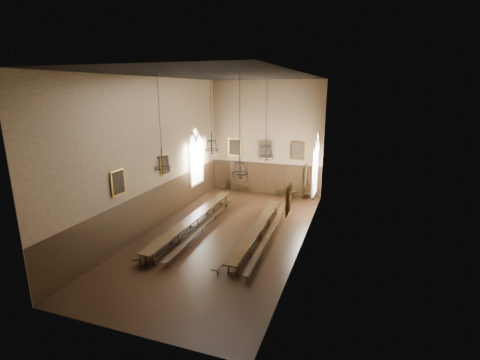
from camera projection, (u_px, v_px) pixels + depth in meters
The scene contains 32 objects.
floor at pixel (224, 235), 20.39m from camera, with size 9.00×18.00×0.02m, color black.
ceiling at pixel (222, 75), 18.10m from camera, with size 9.00×18.00×0.02m, color black.
wall_back at pixel (266, 139), 27.47m from camera, with size 9.00×0.02×9.00m, color #836F51.
wall_front at pixel (118, 213), 11.02m from camera, with size 9.00×0.02×9.00m, color #836F51.
wall_left at pixel (153, 155), 20.68m from camera, with size 0.02×18.00×9.00m, color #836F51.
wall_right at pixel (305, 166), 17.81m from camera, with size 0.02×18.00×9.00m, color #836F51.
wainscot_panelling at pixel (224, 215), 20.07m from camera, with size 9.00×18.00×2.50m, color black, non-canonical shape.
table_left at pixel (194, 223), 21.14m from camera, with size 0.83×10.75×0.84m.
table_right at pixel (257, 233), 19.78m from camera, with size 0.92×9.38×0.73m.
bench_left_outer at pixel (186, 224), 21.19m from camera, with size 0.32×10.31×0.46m.
bench_left_inner at pixel (203, 228), 20.75m from camera, with size 0.83×9.76×0.44m.
bench_right_inner at pixel (250, 233), 19.96m from camera, with size 0.67×9.65×0.43m.
bench_right_outer at pixel (269, 236), 19.62m from camera, with size 0.70×9.82×0.44m.
chair_0 at pixel (224, 188), 29.22m from camera, with size 0.39×0.39×0.86m.
chair_1 at pixel (234, 188), 28.98m from camera, with size 0.51×0.51×0.96m.
chair_2 at pixel (246, 189), 28.65m from camera, with size 0.45×0.45×0.92m.
chair_5 at pixel (281, 193), 27.65m from camera, with size 0.54×0.54×1.03m.
chair_6 at pixel (294, 194), 27.26m from camera, with size 0.54×0.54×0.96m.
chair_7 at pixel (306, 196), 26.94m from camera, with size 0.55×0.55×0.98m.
chandelier_back_left at pixel (212, 145), 21.72m from camera, with size 0.88×0.88×4.55m.
chandelier_back_right at pixel (266, 151), 21.09m from camera, with size 0.91×0.91×4.81m.
chandelier_front_left at pixel (162, 162), 17.11m from camera, with size 0.83×0.83×4.62m.
chandelier_front_right at pixel (240, 166), 15.97m from camera, with size 0.77×0.77×4.61m.
portrait_back_0 at pixel (235, 147), 28.39m from camera, with size 1.10×0.12×1.40m.
portrait_back_1 at pixel (265, 149), 27.56m from camera, with size 1.10×0.12×1.40m.
portrait_back_2 at pixel (298, 151), 26.73m from camera, with size 1.10×0.12×1.40m.
portrait_left_0 at pixel (165, 165), 21.76m from camera, with size 0.12×1.00×1.30m.
portrait_left_1 at pixel (118, 182), 17.65m from camera, with size 0.12×1.00×1.30m.
portrait_right_0 at pixel (305, 176), 18.96m from camera, with size 0.12×1.00×1.30m.
portrait_right_1 at pixel (288, 200), 14.86m from camera, with size 0.12×1.00×1.30m.
window_right at pixel (316, 165), 23.13m from camera, with size 0.20×2.20×4.60m, color white, non-canonical shape.
window_left at pixel (196, 157), 25.96m from camera, with size 0.20×2.20×4.60m, color white, non-canonical shape.
Camera 1 is at (7.10, -17.54, 8.31)m, focal length 26.00 mm.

